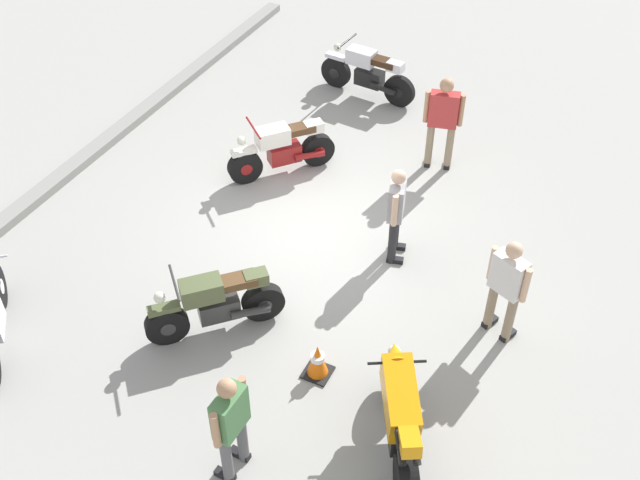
% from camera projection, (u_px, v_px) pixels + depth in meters
% --- Properties ---
extents(ground_plane, '(40.00, 40.00, 0.00)m').
position_uv_depth(ground_plane, '(316.00, 232.00, 12.14)').
color(ground_plane, '#9E9E99').
extents(curb_edge, '(14.00, 0.30, 0.15)m').
position_uv_depth(curb_edge, '(87.00, 156.00, 13.61)').
color(curb_edge, gray).
rests_on(curb_edge, ground).
extents(motorcycle_silver_cruiser, '(0.70, 2.09, 1.09)m').
position_uv_depth(motorcycle_silver_cruiser, '(368.00, 73.00, 14.98)').
color(motorcycle_silver_cruiser, black).
rests_on(motorcycle_silver_cruiser, ground).
extents(motorcycle_olive_vintage, '(1.49, 1.49, 1.07)m').
position_uv_depth(motorcycle_olive_vintage, '(216.00, 304.00, 10.27)').
color(motorcycle_olive_vintage, black).
rests_on(motorcycle_olive_vintage, ground).
extents(motorcycle_cream_vintage, '(1.58, 1.40, 1.07)m').
position_uv_depth(motorcycle_cream_vintage, '(282.00, 149.00, 13.04)').
color(motorcycle_cream_vintage, black).
rests_on(motorcycle_cream_vintage, ground).
extents(motorcycle_orange_sportbike, '(1.80, 1.12, 1.14)m').
position_uv_depth(motorcycle_orange_sportbike, '(400.00, 415.00, 8.79)').
color(motorcycle_orange_sportbike, black).
rests_on(motorcycle_orange_sportbike, ground).
extents(person_in_white_shirt, '(0.45, 0.62, 1.65)m').
position_uv_depth(person_in_white_shirt, '(507.00, 284.00, 9.92)').
color(person_in_white_shirt, gray).
rests_on(person_in_white_shirt, ground).
extents(person_in_green_shirt, '(0.64, 0.32, 1.63)m').
position_uv_depth(person_in_green_shirt, '(231.00, 422.00, 8.32)').
color(person_in_green_shirt, '#59595B').
rests_on(person_in_green_shirt, ground).
extents(person_in_red_shirt, '(0.40, 0.67, 1.76)m').
position_uv_depth(person_in_red_shirt, '(443.00, 118.00, 12.81)').
color(person_in_red_shirt, gray).
rests_on(person_in_red_shirt, ground).
extents(person_in_gray_shirt, '(0.63, 0.40, 1.60)m').
position_uv_depth(person_in_gray_shirt, '(396.00, 209.00, 11.14)').
color(person_in_gray_shirt, '#262628').
rests_on(person_in_gray_shirt, ground).
extents(traffic_cone, '(0.36, 0.36, 0.53)m').
position_uv_depth(traffic_cone, '(318.00, 360.00, 9.83)').
color(traffic_cone, black).
rests_on(traffic_cone, ground).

